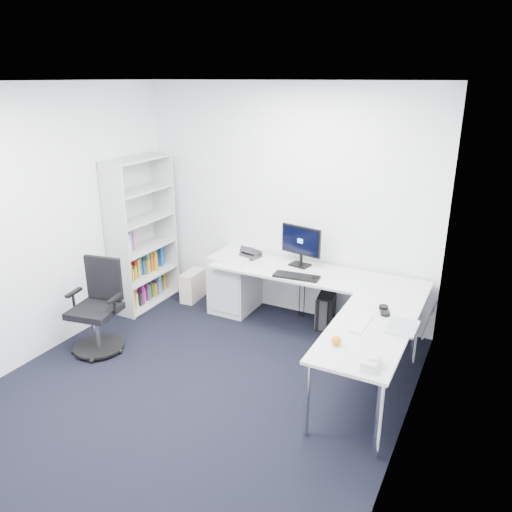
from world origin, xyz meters
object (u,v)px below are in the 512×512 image
at_px(l_desk, 304,314).
at_px(bookshelf, 142,234).
at_px(monitor, 300,246).
at_px(task_chair, 94,308).
at_px(laptop, 404,315).

xyz_separation_m(l_desk, bookshelf, (-2.17, 0.05, 0.58)).
distance_m(bookshelf, monitor, 1.97).
bearing_deg(task_chair, l_desk, 21.59).
bearing_deg(laptop, bookshelf, 170.07).
height_order(l_desk, monitor, monitor).
bearing_deg(l_desk, bookshelf, 178.68).
bearing_deg(laptop, monitor, 143.83).
xyz_separation_m(task_chair, laptop, (2.98, 0.60, 0.33)).
xyz_separation_m(bookshelf, monitor, (1.92, 0.42, 0.01)).
relative_size(task_chair, monitor, 1.95).
relative_size(bookshelf, monitor, 3.68).
distance_m(monitor, laptop, 1.69).
bearing_deg(task_chair, monitor, 35.04).
xyz_separation_m(bookshelf, task_chair, (0.31, -1.18, -0.44)).
height_order(l_desk, laptop, laptop).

